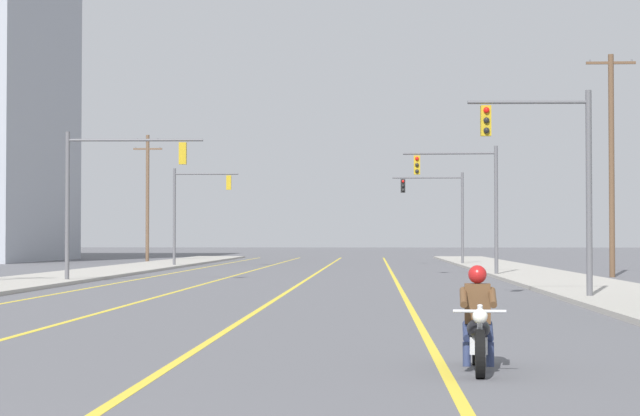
% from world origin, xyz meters
% --- Properties ---
extents(lane_stripe_center, '(0.16, 100.00, 0.01)m').
position_xyz_m(lane_stripe_center, '(0.19, 45.00, 0.00)').
color(lane_stripe_center, yellow).
rests_on(lane_stripe_center, ground).
extents(lane_stripe_left, '(0.16, 100.00, 0.01)m').
position_xyz_m(lane_stripe_left, '(-3.60, 45.00, 0.00)').
color(lane_stripe_left, yellow).
rests_on(lane_stripe_left, ground).
extents(lane_stripe_right, '(0.16, 100.00, 0.01)m').
position_xyz_m(lane_stripe_right, '(4.08, 45.00, 0.00)').
color(lane_stripe_right, yellow).
rests_on(lane_stripe_right, ground).
extents(lane_stripe_far_left, '(0.16, 100.00, 0.01)m').
position_xyz_m(lane_stripe_far_left, '(-7.26, 45.00, 0.00)').
color(lane_stripe_far_left, yellow).
rests_on(lane_stripe_far_left, ground).
extents(sidewalk_kerb_right, '(4.40, 110.00, 0.14)m').
position_xyz_m(sidewalk_kerb_right, '(10.83, 40.00, 0.07)').
color(sidewalk_kerb_right, '#ADA89E').
rests_on(sidewalk_kerb_right, ground).
extents(sidewalk_kerb_left, '(4.40, 110.00, 0.14)m').
position_xyz_m(sidewalk_kerb_left, '(-10.83, 40.00, 0.07)').
color(sidewalk_kerb_left, '#ADA89E').
rests_on(sidewalk_kerb_left, ground).
extents(motorcycle_with_rider, '(0.70, 2.19, 1.46)m').
position_xyz_m(motorcycle_with_rider, '(4.55, 8.54, 0.59)').
color(motorcycle_with_rider, black).
rests_on(motorcycle_with_rider, ground).
extents(traffic_signal_near_right, '(3.65, 0.41, 6.20)m').
position_xyz_m(traffic_signal_near_right, '(8.46, 26.01, 4.02)').
color(traffic_signal_near_right, '#56565B').
rests_on(traffic_signal_near_right, ground).
extents(traffic_signal_near_left, '(5.66, 0.50, 6.20)m').
position_xyz_m(traffic_signal_near_left, '(-7.77, 38.08, 4.15)').
color(traffic_signal_near_left, '#56565B').
rests_on(traffic_signal_near_left, ground).
extents(traffic_signal_mid_right, '(4.48, 0.37, 6.20)m').
position_xyz_m(traffic_signal_mid_right, '(7.68, 45.93, 4.07)').
color(traffic_signal_mid_right, '#56565B').
rests_on(traffic_signal_mid_right, ground).
extents(traffic_signal_mid_left, '(4.12, 0.46, 6.20)m').
position_xyz_m(traffic_signal_mid_left, '(-8.22, 62.33, 4.05)').
color(traffic_signal_mid_left, '#56565B').
rests_on(traffic_signal_mid_left, ground).
extents(traffic_signal_far_right, '(4.74, 0.37, 6.20)m').
position_xyz_m(traffic_signal_far_right, '(7.73, 67.42, 4.09)').
color(traffic_signal_far_right, '#56565B').
rests_on(traffic_signal_far_right, ground).
extents(utility_pole_right_far, '(2.29, 0.26, 10.42)m').
position_xyz_m(utility_pole_right_far, '(14.24, 45.38, 5.44)').
color(utility_pole_right_far, brown).
rests_on(utility_pole_right_far, ground).
extents(utility_pole_left_far, '(2.18, 0.26, 9.56)m').
position_xyz_m(utility_pole_left_far, '(-13.80, 75.66, 5.13)').
color(utility_pole_left_far, brown).
rests_on(utility_pole_left_far, ground).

